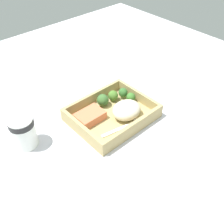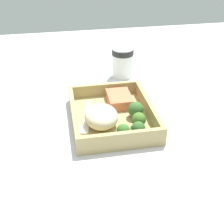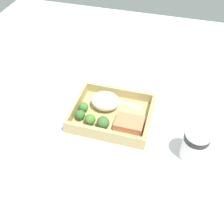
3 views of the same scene
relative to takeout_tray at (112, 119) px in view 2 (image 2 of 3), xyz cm
name	(u,v)px [view 2 (image 2 of 3)]	position (x,y,z in cm)	size (l,w,h in cm)	color
ground_plane	(112,124)	(0.00, 0.00, -1.60)	(160.00, 160.00, 2.00)	silver
takeout_tray	(112,119)	(0.00, 0.00, 0.00)	(26.08, 21.08, 1.20)	tan
tray_rim	(112,111)	(0.00, 0.00, 2.41)	(26.08, 21.08, 3.61)	tan
salmon_fillet	(119,99)	(-6.63, 3.34, 1.97)	(9.02, 6.49, 2.74)	#DE744D
mashed_potatoes	(101,116)	(3.31, -3.37, 3.19)	(9.92, 8.45, 5.19)	beige
broccoli_floret_1	(136,110)	(1.23, 6.03, 2.89)	(4.11, 4.11, 4.41)	#789B51
broccoli_floret_2	(139,120)	(5.68, 5.72, 2.68)	(3.58, 3.58, 3.95)	#7DA05D
broccoli_floret_3	(138,129)	(9.45, 4.61, 2.71)	(3.31, 3.31, 3.85)	#7F9857
broccoli_floret_4	(123,131)	(9.61, 0.87, 2.67)	(3.20, 3.20, 3.75)	#8AAA5C
fork	(86,118)	(-0.15, -6.96, 0.82)	(15.83, 4.59, 0.44)	white
paper_cup	(123,61)	(-26.68, 8.59, 5.00)	(7.23, 7.23, 10.00)	white
receipt_slip	(171,95)	(-10.49, 20.39, -0.48)	(8.26, 11.74, 0.24)	white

